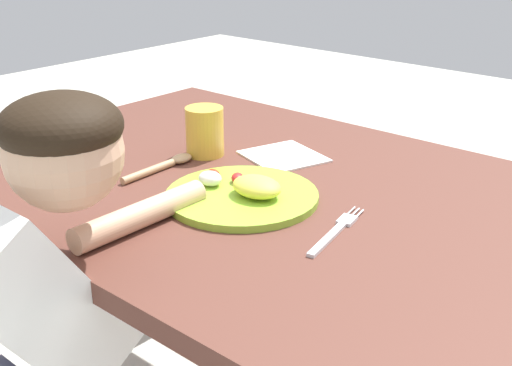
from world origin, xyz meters
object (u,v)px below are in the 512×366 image
plate (243,193)px  drinking_cup (205,131)px  spoon (165,165)px  fork (336,231)px

plate → drinking_cup: (-0.22, 0.12, 0.04)m
spoon → plate: bearing=-95.5°
fork → drinking_cup: (-0.42, 0.12, 0.05)m
plate → fork: bearing=0.2°
plate → spoon: (-0.22, 0.01, -0.00)m
spoon → drinking_cup: drinking_cup is taller
spoon → drinking_cup: (0.00, 0.11, 0.04)m
plate → spoon: 0.22m
plate → spoon: bearing=176.8°
spoon → fork: bearing=-93.9°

